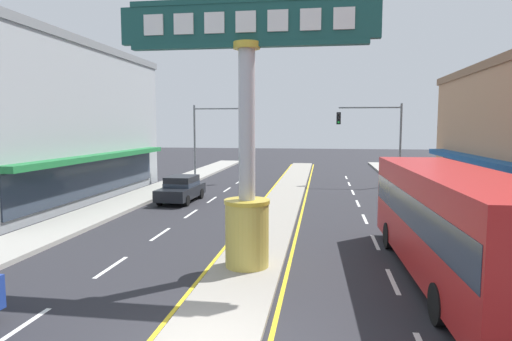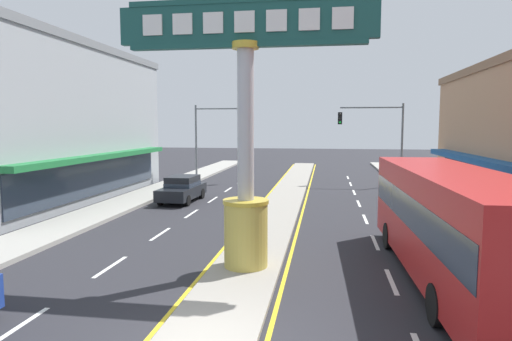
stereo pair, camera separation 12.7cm
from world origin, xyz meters
TOP-DOWN VIEW (x-y plane):
  - median_strip at (0.00, 18.00)m, footprint 2.18×52.00m
  - sidewalk_left at (-8.99, 16.00)m, footprint 2.61×60.00m
  - sidewalk_right at (8.99, 16.00)m, footprint 2.61×60.00m
  - lane_markings at (0.00, 16.65)m, footprint 8.92×52.00m
  - district_sign at (0.00, 5.14)m, footprint 7.82×1.43m
  - storefront_left at (-15.05, 16.18)m, footprint 9.24×19.92m
  - traffic_light_left_side at (-6.32, 26.97)m, footprint 4.86×0.46m
  - traffic_light_right_side at (6.32, 26.39)m, footprint 4.86×0.46m
  - bus_near_right_lane at (6.04, 4.97)m, footprint 2.88×11.28m
  - sedan_far_right_lane at (-6.04, 17.09)m, footprint 1.94×4.35m

SIDE VIEW (x-z plane):
  - lane_markings at x=0.00m, z-range 0.00..0.01m
  - median_strip at x=0.00m, z-range 0.00..0.14m
  - sidewalk_left at x=-8.99m, z-range 0.00..0.18m
  - sidewalk_right at x=8.99m, z-range 0.00..0.18m
  - sedan_far_right_lane at x=-6.04m, z-range 0.02..1.55m
  - bus_near_right_lane at x=6.04m, z-range 0.24..3.50m
  - district_sign at x=0.00m, z-range -0.01..8.16m
  - traffic_light_left_side at x=-6.32m, z-range 1.15..7.35m
  - traffic_light_right_side at x=6.32m, z-range 1.15..7.35m
  - storefront_left at x=-15.05m, z-range 0.00..9.43m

